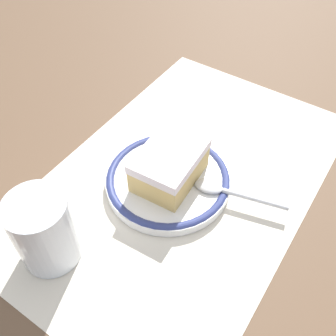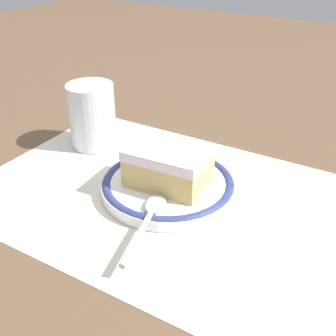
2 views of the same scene
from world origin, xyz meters
name	(u,v)px [view 1 (image 1 of 2)]	position (x,y,z in m)	size (l,w,h in m)	color
ground_plane	(183,179)	(0.00, 0.00, 0.00)	(2.40, 2.40, 0.00)	brown
placemat	(183,179)	(0.00, 0.00, 0.00)	(0.52, 0.33, 0.00)	beige
plate	(168,180)	(0.02, -0.01, 0.01)	(0.17, 0.17, 0.02)	white
cake_slice	(170,165)	(0.02, -0.01, 0.04)	(0.10, 0.08, 0.05)	#DBB76B
spoon	(225,191)	(0.00, 0.06, 0.02)	(0.05, 0.12, 0.01)	silver
cup	(45,234)	(0.19, -0.07, 0.04)	(0.07, 0.07, 0.10)	silver
napkin	(207,113)	(-0.14, -0.04, 0.00)	(0.12, 0.14, 0.00)	white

